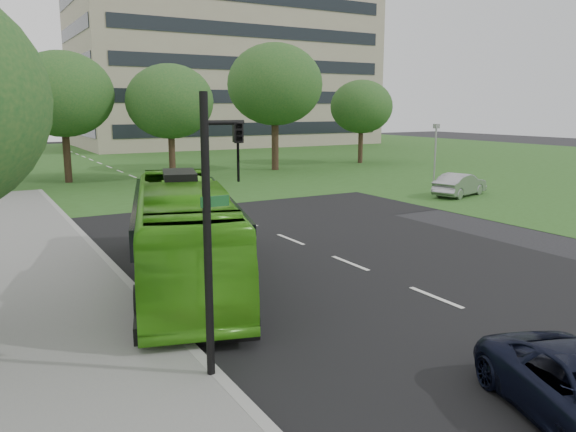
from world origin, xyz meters
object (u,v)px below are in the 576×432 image
object	(u,v)px
tree_park_c	(170,102)
traffic_light	(216,217)
sedan	(460,185)
camera_pole	(435,146)
tree_park_b	(62,94)
office_building	(226,54)
bus	(183,233)
tree_park_e	(361,107)
tree_park_d	(275,85)

from	to	relation	value
tree_park_c	traffic_light	bearing A→B (deg)	-106.84
sedan	camera_pole	distance (m)	4.61
tree_park_b	traffic_light	xyz separation A→B (m)	(-2.24, -32.12, -2.85)
traffic_light	camera_pole	xyz separation A→B (m)	(23.03, 17.92, -0.55)
sedan	office_building	bearing A→B (deg)	-24.69
tree_park_b	bus	world-z (taller)	tree_park_b
tree_park_c	camera_pole	distance (m)	18.68
bus	camera_pole	distance (m)	24.49
office_building	tree_park_c	distance (m)	41.13
tree_park_b	traffic_light	size ratio (longest dim) A/B	1.65
office_building	bus	distance (m)	66.06
tree_park_c	tree_park_e	bearing A→B (deg)	9.52
office_building	tree_park_d	distance (m)	35.26
tree_park_c	tree_park_e	size ratio (longest dim) A/B	1.07
tree_park_d	bus	world-z (taller)	tree_park_d
tree_park_d	office_building	bearing A→B (deg)	72.80
bus	traffic_light	size ratio (longest dim) A/B	1.99
tree_park_d	tree_park_e	xyz separation A→B (m)	(9.83, 1.21, -1.78)
tree_park_c	traffic_light	distance (m)	31.43
tree_park_d	camera_pole	distance (m)	15.41
office_building	tree_park_e	distance (m)	32.88
office_building	sedan	xyz separation A→B (m)	(-7.60, -51.24, -11.82)
bus	camera_pole	bearing A→B (deg)	44.58
office_building	traffic_light	world-z (taller)	office_building
camera_pole	tree_park_b	bearing A→B (deg)	156.42
bus	tree_park_c	bearing A→B (deg)	88.46
bus	camera_pole	xyz separation A→B (m)	(21.50, 11.67, 1.15)
office_building	traffic_light	size ratio (longest dim) A/B	7.35
office_building	camera_pole	distance (m)	48.78
tree_park_d	bus	bearing A→B (deg)	-123.63
tree_park_b	tree_park_e	world-z (taller)	tree_park_b
tree_park_c	tree_park_b	bearing A→B (deg)	162.78
tree_park_c	traffic_light	xyz separation A→B (m)	(-9.08, -30.00, -2.38)
tree_park_b	tree_park_e	bearing A→B (deg)	2.48
office_building	tree_park_b	world-z (taller)	office_building
tree_park_e	sedan	world-z (taller)	tree_park_e
traffic_light	tree_park_c	bearing A→B (deg)	79.78
tree_park_d	traffic_light	bearing A→B (deg)	-120.25
tree_park_d	tree_park_e	bearing A→B (deg)	7.01
tree_park_e	camera_pole	distance (m)	16.49
bus	traffic_light	bearing A→B (deg)	-87.65
tree_park_e	camera_pole	xyz separation A→B (m)	(-5.49, -15.34, -2.58)
camera_pole	tree_park_c	bearing A→B (deg)	149.86
office_building	tree_park_b	xyz separation A→B (m)	(-26.75, -33.20, -6.44)
sedan	camera_pole	bearing A→B (deg)	-39.49
sedan	traffic_light	world-z (taller)	traffic_light
tree_park_c	tree_park_d	size ratio (longest dim) A/B	0.79
tree_park_c	tree_park_d	xyz separation A→B (m)	(9.61, 2.05, 1.44)
tree_park_b	bus	bearing A→B (deg)	-91.57
tree_park_b	bus	size ratio (longest dim) A/B	0.83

